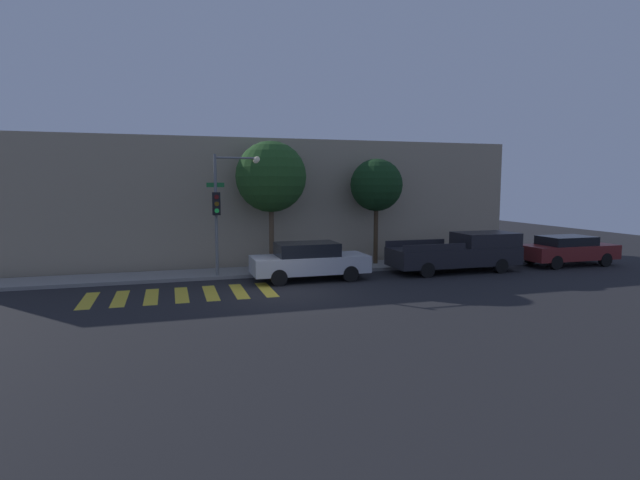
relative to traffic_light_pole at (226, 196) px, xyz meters
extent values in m
plane|color=black|center=(1.59, -3.37, -3.35)|extent=(60.00, 60.00, 0.00)
cube|color=gray|center=(1.59, 0.88, -3.28)|extent=(26.00, 2.10, 0.14)
cube|color=gray|center=(1.59, 5.33, -0.40)|extent=(26.00, 6.00, 5.90)
cube|color=gold|center=(-4.87, -2.57, -3.34)|extent=(0.45, 2.60, 0.00)
cube|color=gold|center=(-3.88, -2.57, -3.34)|extent=(0.45, 2.60, 0.00)
cube|color=gold|center=(-2.88, -2.57, -3.34)|extent=(0.45, 2.60, 0.00)
cube|color=gold|center=(-1.89, -2.57, -3.34)|extent=(0.45, 2.60, 0.00)
cube|color=gold|center=(-0.90, -2.57, -3.34)|extent=(0.45, 2.60, 0.00)
cube|color=gold|center=(0.10, -2.57, -3.34)|extent=(0.45, 2.60, 0.00)
cube|color=gold|center=(1.09, -2.57, -3.34)|extent=(0.45, 2.60, 0.00)
cylinder|color=slate|center=(-0.41, 0.08, -0.84)|extent=(0.12, 0.12, 5.01)
cube|color=black|center=(-0.41, -0.13, -0.30)|extent=(0.30, 0.30, 0.90)
cylinder|color=#4C0C0C|center=(-0.41, -0.29, -0.03)|extent=(0.18, 0.02, 0.18)
cylinder|color=#593D0A|center=(-0.41, -0.29, -0.30)|extent=(0.18, 0.02, 0.18)
cylinder|color=#26E54C|center=(-0.41, -0.29, -0.57)|extent=(0.18, 0.02, 0.18)
cube|color=#19662D|center=(-0.41, 0.08, 0.44)|extent=(0.70, 0.02, 0.18)
cylinder|color=slate|center=(0.44, 0.08, 1.52)|extent=(1.70, 0.08, 0.08)
sphere|color=#F9E5B2|center=(1.28, 0.08, 1.42)|extent=(0.36, 0.36, 0.36)
cube|color=#B7BABF|center=(3.10, -1.27, -2.69)|extent=(4.62, 1.76, 0.67)
cube|color=black|center=(2.98, -1.27, -2.10)|extent=(2.40, 1.55, 0.52)
cylinder|color=black|center=(4.53, -0.48, -3.03)|extent=(0.63, 0.22, 0.63)
cylinder|color=black|center=(4.53, -2.06, -3.03)|extent=(0.63, 0.22, 0.63)
cylinder|color=black|center=(1.67, -0.48, -3.03)|extent=(0.63, 0.22, 0.63)
cylinder|color=black|center=(1.67, -2.06, -3.03)|extent=(0.63, 0.22, 0.63)
cube|color=black|center=(9.63, -1.27, -2.65)|extent=(5.74, 1.93, 0.76)
cube|color=black|center=(11.21, -1.27, -1.96)|extent=(2.58, 1.77, 0.61)
cube|color=black|center=(8.20, -0.42, -2.13)|extent=(2.87, 0.08, 0.28)
cube|color=black|center=(8.20, -2.12, -2.13)|extent=(2.87, 0.08, 0.28)
cylinder|color=black|center=(11.41, -0.39, -3.03)|extent=(0.63, 0.22, 0.63)
cylinder|color=black|center=(11.41, -2.14, -3.03)|extent=(0.63, 0.22, 0.63)
cylinder|color=black|center=(7.86, -0.39, -3.03)|extent=(0.63, 0.22, 0.63)
cylinder|color=black|center=(7.86, -2.14, -3.03)|extent=(0.63, 0.22, 0.63)
cube|color=maroon|center=(15.77, -1.27, -2.70)|extent=(4.53, 1.79, 0.67)
cube|color=black|center=(15.66, -1.27, -2.16)|extent=(2.36, 1.58, 0.41)
cylinder|color=black|center=(17.18, -0.46, -3.03)|extent=(0.63, 0.22, 0.63)
cylinder|color=black|center=(17.18, -2.07, -3.03)|extent=(0.63, 0.22, 0.63)
cylinder|color=black|center=(14.37, -0.46, -3.03)|extent=(0.63, 0.22, 0.63)
cylinder|color=black|center=(14.37, -2.07, -3.03)|extent=(0.63, 0.22, 0.63)
cylinder|color=brown|center=(2.04, 1.11, -1.85)|extent=(0.22, 0.22, 3.00)
sphere|color=#234C1E|center=(2.04, 1.11, 0.80)|extent=(3.06, 3.06, 3.06)
cylinder|color=#42301E|center=(6.96, 1.11, -1.91)|extent=(0.21, 0.21, 2.88)
sphere|color=#143316|center=(6.96, 1.11, 0.44)|extent=(2.40, 2.40, 2.40)
camera|label=1|loc=(-2.21, -20.20, 0.47)|focal=28.00mm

